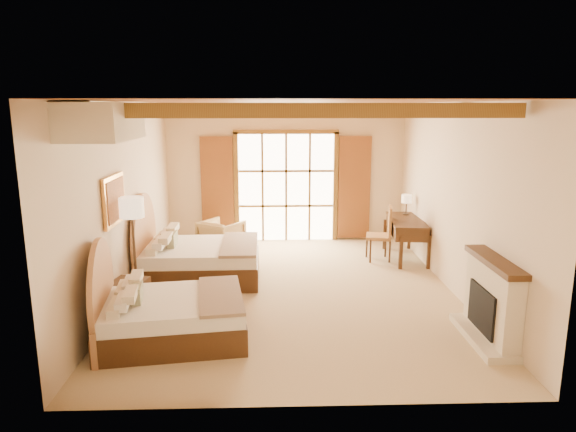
{
  "coord_description": "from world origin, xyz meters",
  "views": [
    {
      "loc": [
        -0.35,
        -8.41,
        3.14
      ],
      "look_at": [
        -0.06,
        0.2,
        1.28
      ],
      "focal_mm": 32.0,
      "sensor_mm": 36.0,
      "label": 1
    }
  ],
  "objects_px": {
    "nightstand": "(130,299)",
    "armchair": "(221,237)",
    "bed_near": "(162,312)",
    "desk": "(406,237)",
    "bed_far": "(192,257)"
  },
  "relations": [
    {
      "from": "armchair",
      "to": "bed_near",
      "type": "bearing_deg",
      "value": 117.74
    },
    {
      "from": "bed_near",
      "to": "bed_far",
      "type": "xyz_separation_m",
      "value": [
        0.03,
        2.49,
        0.04
      ]
    },
    {
      "from": "nightstand",
      "to": "armchair",
      "type": "bearing_deg",
      "value": 84.02
    },
    {
      "from": "desk",
      "to": "nightstand",
      "type": "bearing_deg",
      "value": -143.81
    },
    {
      "from": "bed_near",
      "to": "nightstand",
      "type": "height_order",
      "value": "bed_near"
    },
    {
      "from": "bed_far",
      "to": "desk",
      "type": "bearing_deg",
      "value": 14.62
    },
    {
      "from": "bed_near",
      "to": "armchair",
      "type": "relative_size",
      "value": 2.62
    },
    {
      "from": "bed_near",
      "to": "armchair",
      "type": "distance_m",
      "value": 4.18
    },
    {
      "from": "bed_far",
      "to": "armchair",
      "type": "relative_size",
      "value": 2.67
    },
    {
      "from": "bed_near",
      "to": "nightstand",
      "type": "xyz_separation_m",
      "value": [
        -0.64,
        0.75,
        -0.09
      ]
    },
    {
      "from": "bed_near",
      "to": "bed_far",
      "type": "distance_m",
      "value": 2.49
    },
    {
      "from": "desk",
      "to": "armchair",
      "type": "bearing_deg",
      "value": 178.34
    },
    {
      "from": "armchair",
      "to": "nightstand",
      "type": "bearing_deg",
      "value": 106.23
    },
    {
      "from": "bed_near",
      "to": "desk",
      "type": "height_order",
      "value": "bed_near"
    },
    {
      "from": "desk",
      "to": "bed_near",
      "type": "bearing_deg",
      "value": -133.93
    }
  ]
}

